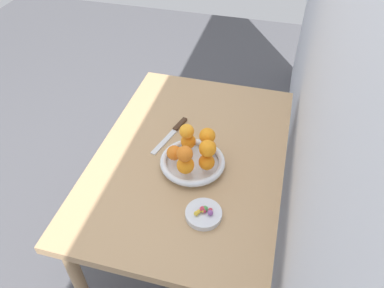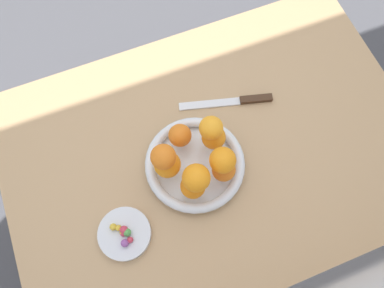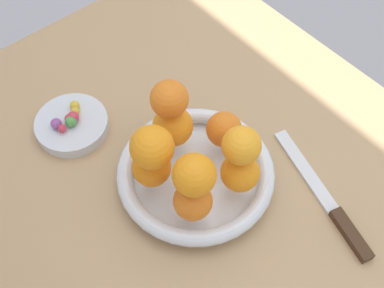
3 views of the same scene
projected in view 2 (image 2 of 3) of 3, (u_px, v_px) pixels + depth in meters
ground_plane at (205, 204)px, 1.69m from camera, size 6.00×6.00×0.00m
dining_table at (212, 160)px, 1.08m from camera, size 1.10×0.76×0.74m
fruit_bowl at (195, 164)px, 0.96m from camera, size 0.26×0.26×0.04m
candy_dish at (125, 234)px, 0.91m from camera, size 0.13×0.13×0.02m
orange_0 at (224, 170)px, 0.90m from camera, size 0.06×0.06×0.06m
orange_1 at (214, 137)px, 0.93m from camera, size 0.06×0.06×0.06m
orange_2 at (180, 135)px, 0.93m from camera, size 0.06×0.06×0.06m
orange_3 at (167, 164)px, 0.90m from camera, size 0.07×0.07×0.07m
orange_4 at (193, 186)px, 0.89m from camera, size 0.06×0.06×0.06m
orange_5 at (223, 160)px, 0.85m from camera, size 0.06×0.06×0.06m
orange_6 at (163, 157)px, 0.84m from camera, size 0.06×0.06×0.06m
orange_7 at (196, 178)px, 0.83m from camera, size 0.06×0.06×0.06m
orange_8 at (211, 128)px, 0.88m from camera, size 0.06×0.06×0.06m
candy_ball_0 at (125, 243)px, 0.88m from camera, size 0.02×0.02×0.02m
candy_ball_1 at (113, 227)px, 0.89m from camera, size 0.02×0.02×0.02m
candy_ball_2 at (130, 240)px, 0.88m from camera, size 0.02×0.02×0.02m
candy_ball_3 at (127, 232)px, 0.89m from camera, size 0.02×0.02×0.02m
candy_ball_4 at (123, 233)px, 0.89m from camera, size 0.02×0.02×0.02m
candy_ball_5 at (118, 228)px, 0.89m from camera, size 0.02×0.02×0.02m
candy_ball_6 at (123, 232)px, 0.89m from camera, size 0.02×0.02×0.02m
candy_ball_7 at (124, 230)px, 0.89m from camera, size 0.02×0.02×0.02m
knife at (234, 101)px, 1.04m from camera, size 0.26×0.09×0.01m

